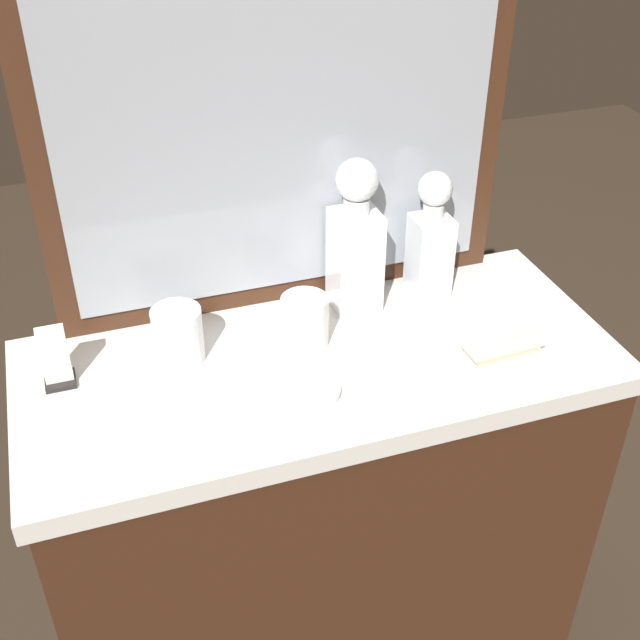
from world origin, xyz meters
TOP-DOWN VIEW (x-y plane):
  - dresser at (0.00, 0.00)m, footprint 1.04×0.45m
  - dresser_mirror at (0.00, 0.21)m, footprint 0.84×0.03m
  - crystal_decanter_front at (0.12, 0.14)m, footprint 0.09×0.09m
  - crystal_decanter_far_right at (0.26, 0.13)m, footprint 0.07×0.07m
  - crystal_tumbler_rear at (-0.01, 0.05)m, footprint 0.08×0.08m
  - crystal_tumbler_right at (-0.23, 0.08)m, footprint 0.09×0.09m
  - silver_brush_rear at (0.31, -0.09)m, footprint 0.14×0.06m
  - porcelain_dish at (-0.04, -0.09)m, footprint 0.08×0.08m
  - napkin_holder at (-0.43, 0.07)m, footprint 0.05×0.05m

SIDE VIEW (x-z plane):
  - dresser at x=0.00m, z-range 0.00..0.92m
  - porcelain_dish at x=-0.04m, z-range 0.92..0.93m
  - silver_brush_rear at x=0.31m, z-range 0.92..0.94m
  - crystal_tumbler_rear at x=-0.01m, z-range 0.91..1.01m
  - crystal_tumbler_right at x=-0.23m, z-range 0.91..1.01m
  - napkin_holder at x=-0.43m, z-range 0.91..1.02m
  - crystal_decanter_far_right at x=0.26m, z-range 0.89..1.15m
  - crystal_decanter_front at x=0.12m, z-range 0.89..1.19m
  - dresser_mirror at x=0.00m, z-range 0.92..1.66m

